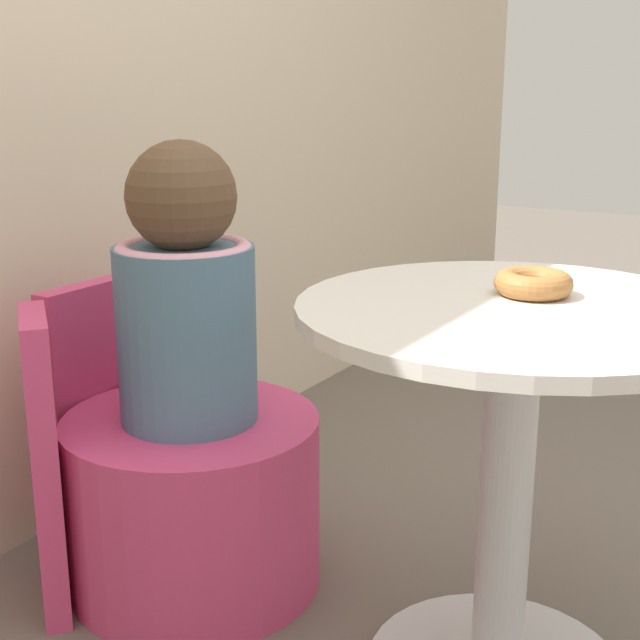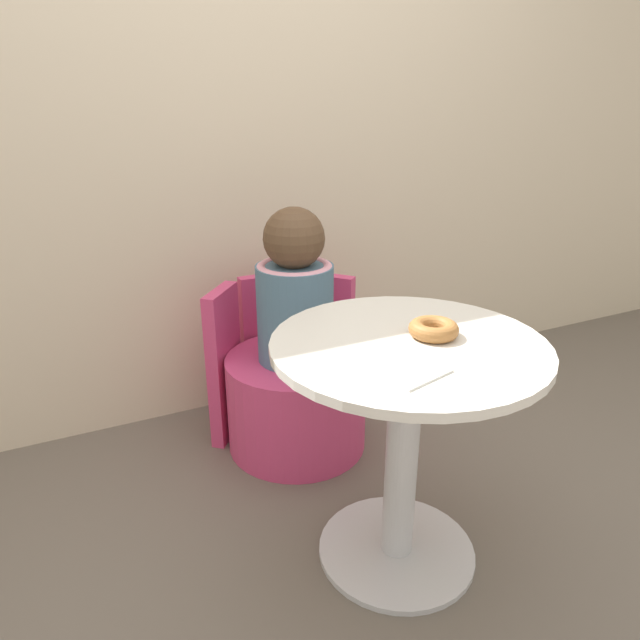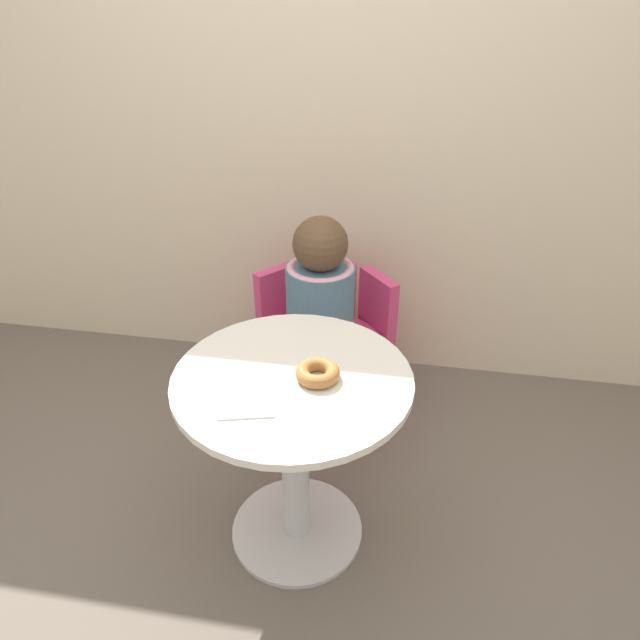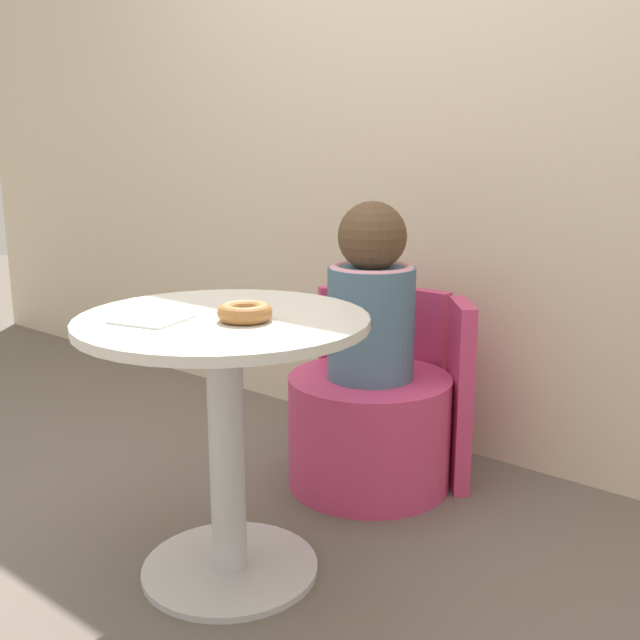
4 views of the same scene
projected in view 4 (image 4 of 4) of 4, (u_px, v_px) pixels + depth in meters
ground_plane at (205, 558)px, 2.03m from camera, size 12.00×12.00×0.00m
back_wall at (436, 114)px, 2.61m from camera, size 6.00×0.06×2.40m
round_table at (224, 399)px, 1.86m from camera, size 0.72×0.72×0.69m
tub_chair at (369, 430)px, 2.44m from camera, size 0.53×0.53×0.37m
booth_backrest at (407, 379)px, 2.58m from camera, size 0.63×0.23×0.61m
child_figure at (371, 298)px, 2.34m from camera, size 0.28×0.28×0.56m
donut at (245, 312)px, 1.76m from camera, size 0.13×0.13×0.04m
paper_napkin at (151, 319)px, 1.77m from camera, size 0.19×0.19×0.01m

